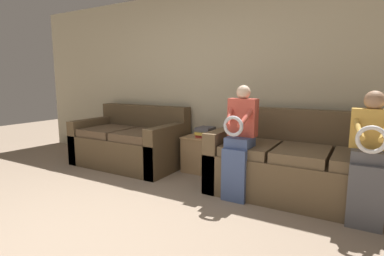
{
  "coord_description": "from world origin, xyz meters",
  "views": [
    {
      "loc": [
        1.94,
        -1.28,
        1.28
      ],
      "look_at": [
        0.28,
        1.57,
        0.76
      ],
      "focal_mm": 28.0,
      "sensor_mm": 36.0,
      "label": 1
    }
  ],
  "objects": [
    {
      "name": "ground_plane",
      "position": [
        0.0,
        0.0,
        0.0
      ],
      "size": [
        14.0,
        14.0,
        0.0
      ],
      "primitive_type": "plane",
      "color": "gray"
    },
    {
      "name": "wall_back",
      "position": [
        0.0,
        2.64,
        1.27
      ],
      "size": [
        7.08,
        0.06,
        2.55
      ],
      "color": "#BCB293",
      "rests_on": "ground_plane"
    },
    {
      "name": "couch_main",
      "position": [
        1.39,
        2.11,
        0.34
      ],
      "size": [
        2.01,
        0.96,
        0.94
      ],
      "color": "brown",
      "rests_on": "ground_plane"
    },
    {
      "name": "couch_side",
      "position": [
        -1.14,
        2.13,
        0.33
      ],
      "size": [
        1.63,
        0.94,
        0.89
      ],
      "color": "brown",
      "rests_on": "ground_plane"
    },
    {
      "name": "child_left_seated",
      "position": [
        0.78,
        1.71,
        0.67
      ],
      "size": [
        0.31,
        0.37,
        1.23
      ],
      "color": "#475B8E",
      "rests_on": "ground_plane"
    },
    {
      "name": "child_right_seated",
      "position": [
        2.0,
        1.71,
        0.65
      ],
      "size": [
        0.34,
        0.37,
        1.2
      ],
      "color": "#56565B",
      "rests_on": "ground_plane"
    },
    {
      "name": "side_shelf",
      "position": [
        0.02,
        2.37,
        0.26
      ],
      "size": [
        0.59,
        0.44,
        0.5
      ],
      "color": "#9E7A51",
      "rests_on": "ground_plane"
    },
    {
      "name": "book_stack",
      "position": [
        0.03,
        2.37,
        0.57
      ],
      "size": [
        0.23,
        0.29,
        0.14
      ],
      "color": "#BC3833",
      "rests_on": "side_shelf"
    }
  ]
}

